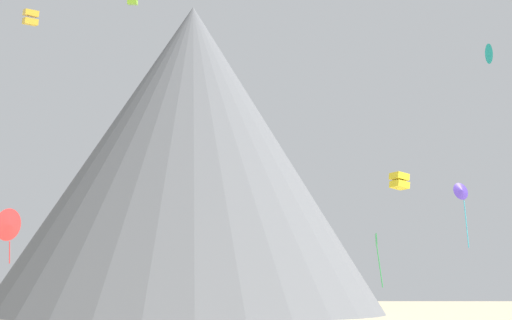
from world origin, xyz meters
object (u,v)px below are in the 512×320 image
Objects in this scene: kite_green_low at (377,249)px; kite_indigo_low at (462,192)px; kite_teal_mid at (491,54)px; kite_gold_high at (31,17)px; rock_massif at (197,161)px; kite_yellow_low at (399,181)px; kite_red_low at (9,225)px; kite_lime_high at (133,0)px.

kite_indigo_low is at bearing -6.46° from kite_green_low.
kite_indigo_low is at bearing 25.17° from kite_teal_mid.
kite_gold_high is 0.40× the size of kite_green_low.
rock_massif reaches higher than kite_yellow_low.
kite_red_low is (-39.65, -7.06, -15.86)m from kite_teal_mid.
kite_lime_high is (-27.42, 30.82, 28.28)m from kite_yellow_low.
kite_teal_mid is at bearing -34.66° from kite_lime_high.
kite_indigo_low is at bearing -57.87° from rock_massif.
kite_green_low is at bearing 100.13° from kite_teal_mid.
kite_green_low is (30.65, -2.69, -21.31)m from kite_gold_high.
rock_massif is 60.07m from kite_teal_mid.
kite_lime_high is 26.71m from kite_gold_high.
kite_lime_high is 0.85× the size of kite_gold_high.
rock_massif reaches higher than kite_teal_mid.
rock_massif is 19.98× the size of kite_green_low.
kite_red_low is (-29.78, 0.11, -3.29)m from kite_yellow_low.
rock_massif reaches higher than kite_lime_high.
kite_lime_high reaches higher than kite_green_low.
rock_massif is 59.95m from kite_green_low.
kite_teal_mid is at bearing -52.10° from kite_red_low.
kite_teal_mid is (11.01, 2.56, 17.47)m from kite_green_low.
rock_massif is at bearing 19.99° from kite_red_low.
rock_massif is 49.72× the size of kite_gold_high.
kite_red_low is at bearing 72.73° from kite_gold_high.
kite_gold_high is 42.72m from kite_indigo_low.
kite_green_low is 2.38× the size of kite_teal_mid.
kite_lime_high is 0.35× the size of kite_red_low.
rock_massif is at bearing 68.11° from kite_green_low.
kite_indigo_low is at bearing 152.75° from kite_gold_high.
kite_yellow_low is 0.36× the size of kite_green_low.
kite_yellow_low is at bearing -148.41° from kite_indigo_low.
rock_massif is 20.83× the size of kite_red_low.
kite_teal_mid is (2.14, -4.01, 11.91)m from kite_indigo_low.
rock_massif reaches higher than kite_indigo_low.
kite_indigo_low is (7.74, 11.17, 0.66)m from kite_yellow_low.
kite_indigo_low is (35.15, -19.64, -27.62)m from kite_lime_high.
kite_yellow_low is at bearing -50.62° from kite_lime_high.
kite_indigo_low is 3.29× the size of kite_teal_mid.
kite_gold_high is 37.43m from kite_green_low.
kite_indigo_low is 39.31m from kite_red_low.
kite_lime_high is (-5.62, -27.38, 16.02)m from rock_massif.
rock_massif is 58.68× the size of kite_lime_high.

